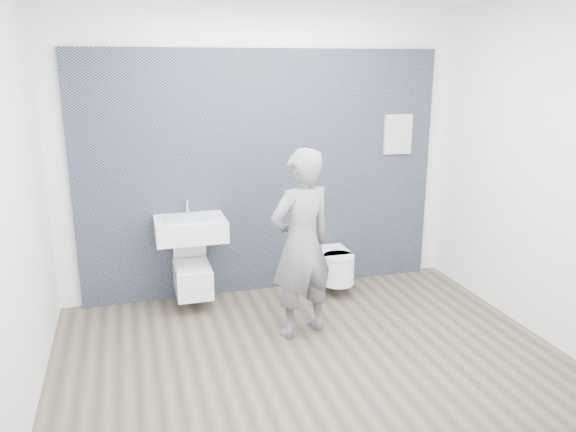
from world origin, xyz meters
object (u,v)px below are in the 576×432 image
object	(u,v)px
toilet_square	(193,277)
washbasin	(190,228)
toilet_rounded	(334,266)
visitor	(301,244)

from	to	relation	value
toilet_square	washbasin	bearing A→B (deg)	-90.00
washbasin	toilet_square	distance (m)	0.48
washbasin	toilet_square	size ratio (longest dim) A/B	1.05
washbasin	toilet_rounded	xyz separation A→B (m)	(1.42, -0.04, -0.50)
toilet_square	visitor	bearing A→B (deg)	-44.45
toilet_rounded	visitor	bearing A→B (deg)	-127.73
toilet_square	toilet_rounded	bearing A→B (deg)	-1.72
toilet_square	visitor	size ratio (longest dim) A/B	0.38
washbasin	visitor	distance (m)	1.15
toilet_rounded	visitor	xyz separation A→B (m)	(-0.59, -0.77, 0.53)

